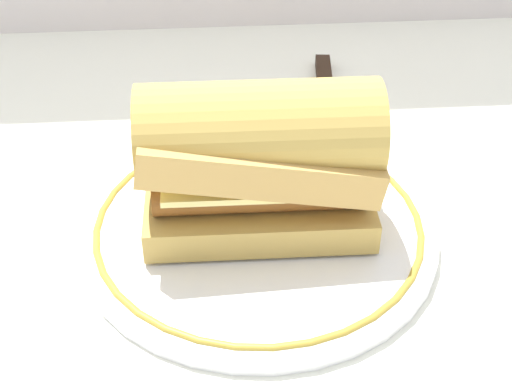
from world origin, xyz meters
The scene contains 4 objects.
ground_plane centered at (0.00, 0.00, 0.00)m, with size 1.50×1.50×0.00m, color white.
plate centered at (0.00, 0.02, 0.01)m, with size 0.29×0.29×0.01m.
sausage_sandwich centered at (0.00, 0.02, 0.08)m, with size 0.18×0.09×0.13m.
butter_knife centered at (0.09, 0.25, 0.00)m, with size 0.03×0.16×0.01m.
Camera 1 is at (-0.04, -0.45, 0.40)m, focal length 52.17 mm.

